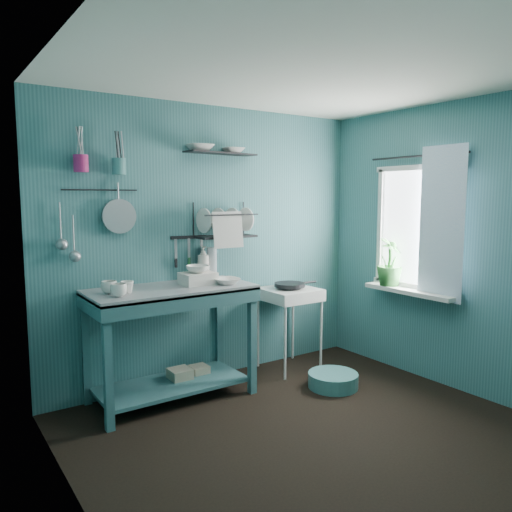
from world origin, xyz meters
TOP-DOWN VIEW (x-y plane):
  - floor at (0.00, 0.00)m, footprint 3.20×3.20m
  - ceiling at (0.00, 0.00)m, footprint 3.20×3.20m
  - wall_back at (0.00, 1.50)m, footprint 3.20×0.00m
  - wall_left at (-1.60, 0.00)m, footprint 0.00×3.00m
  - wall_right at (1.60, 0.00)m, footprint 0.00×3.00m
  - work_counter at (-0.56, 1.21)m, footprint 1.44×0.91m
  - mug_left at (-1.04, 1.05)m, footprint 0.12×0.12m
  - mug_mid at (-0.94, 1.15)m, footprint 0.14×0.14m
  - mug_right at (-1.06, 1.21)m, footprint 0.17×0.17m
  - wash_tub at (-0.31, 1.19)m, footprint 0.28×0.22m
  - tub_bowl at (-0.31, 1.19)m, footprint 0.20×0.19m
  - soap_bottle at (-0.14, 1.41)m, footprint 0.11×0.12m
  - water_bottle at (-0.04, 1.43)m, footprint 0.09×0.09m
  - counter_bowl at (-0.11, 1.06)m, footprint 0.22×0.22m
  - hotplate_stand at (0.71, 1.24)m, footprint 0.53×0.53m
  - frying_pan at (0.71, 1.24)m, footprint 0.30×0.30m
  - knife_strip at (-0.26, 1.47)m, footprint 0.32×0.07m
  - dish_rack at (0.07, 1.37)m, footprint 0.58×0.31m
  - upper_shelf at (0.05, 1.40)m, footprint 0.71×0.25m
  - shelf_bowl_left at (-0.16, 1.40)m, footprint 0.27×0.27m
  - shelf_bowl_right at (0.18, 1.40)m, footprint 0.22×0.22m
  - utensil_cup_magenta at (-1.18, 1.42)m, footprint 0.11×0.11m
  - utensil_cup_teal at (-0.88, 1.42)m, footprint 0.11×0.11m
  - colander at (-0.88, 1.45)m, footprint 0.28×0.03m
  - ladle_outer at (-1.34, 1.46)m, footprint 0.01×0.01m
  - ladle_inner at (-1.25, 1.46)m, footprint 0.01×0.01m
  - hook_rail at (-1.02, 1.47)m, footprint 0.60×0.01m
  - window_glass at (1.59, 0.45)m, footprint 0.00×1.10m
  - windowsill at (1.50, 0.45)m, footprint 0.16×0.95m
  - curtain at (1.52, 0.15)m, footprint 0.00×1.35m
  - curtain_rod at (1.54, 0.45)m, footprint 0.02×1.05m
  - potted_plant at (1.51, 0.69)m, footprint 0.33×0.33m
  - storage_tin_large at (-0.46, 1.26)m, footprint 0.18×0.18m
  - storage_tin_small at (-0.26, 1.29)m, footprint 0.15×0.15m
  - floor_basin at (0.72, 0.62)m, footprint 0.44×0.44m

SIDE VIEW (x-z plane):
  - floor at x=0.00m, z-range 0.00..0.00m
  - floor_basin at x=0.72m, z-range 0.00..0.13m
  - storage_tin_small at x=-0.26m, z-range 0.00..0.20m
  - storage_tin_large at x=-0.46m, z-range 0.00..0.22m
  - hotplate_stand at x=0.71m, z-range 0.00..0.80m
  - work_counter at x=-0.56m, z-range 0.00..0.95m
  - windowsill at x=1.50m, z-range 0.79..0.83m
  - frying_pan at x=0.71m, z-range 0.82..0.85m
  - counter_bowl at x=-0.11m, z-range 0.95..1.00m
  - mug_mid at x=-0.94m, z-range 0.95..1.04m
  - mug_left at x=-1.04m, z-range 0.95..1.05m
  - mug_right at x=-1.06m, z-range 0.95..1.05m
  - wash_tub at x=-0.31m, z-range 0.95..1.05m
  - potted_plant at x=1.51m, z-range 0.83..1.29m
  - tub_bowl at x=-0.31m, z-range 1.05..1.11m
  - water_bottle at x=-0.04m, z-range 0.95..1.23m
  - soap_bottle at x=-0.14m, z-range 0.95..1.25m
  - wall_back at x=0.00m, z-range -0.35..2.85m
  - wall_left at x=-1.60m, z-range -0.25..2.75m
  - wall_right at x=1.60m, z-range -0.25..2.75m
  - knife_strip at x=-0.26m, z-range 1.31..1.34m
  - ladle_inner at x=-1.25m, z-range 1.25..1.55m
  - window_glass at x=1.59m, z-range 0.85..1.95m
  - curtain at x=1.52m, z-range 0.77..2.12m
  - dish_rack at x=0.07m, z-range 1.32..1.64m
  - ladle_outer at x=-1.34m, z-range 1.34..1.64m
  - colander at x=-0.88m, z-range 1.39..1.67m
  - hook_rail at x=-1.02m, z-range 1.73..1.74m
  - utensil_cup_teal at x=-0.88m, z-range 1.86..1.99m
  - utensil_cup_magenta at x=-1.18m, z-range 1.87..2.00m
  - shelf_bowl_right at x=0.18m, z-range 1.98..2.03m
  - curtain_rod at x=1.54m, z-range 2.04..2.06m
  - shelf_bowl_left at x=-0.16m, z-range 2.03..2.09m
  - upper_shelf at x=0.05m, z-range 2.06..2.08m
  - ceiling at x=0.00m, z-range 2.50..2.50m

